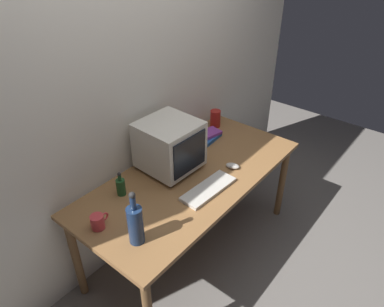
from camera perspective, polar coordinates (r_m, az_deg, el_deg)
The scene contains 11 objects.
ground_plane at distance 3.05m, azimuth 0.00°, elevation -14.79°, with size 6.00×6.00×0.00m, color slate.
back_wall at distance 2.57m, azimuth -8.20°, elevation 9.61°, with size 4.00×0.08×2.50m, color silver.
desk at distance 2.59m, azimuth 0.00°, elevation -4.83°, with size 1.75×0.81×0.75m.
crt_monitor at distance 2.50m, azimuth -3.62°, elevation 1.29°, with size 0.39×0.40×0.37m.
keyboard at distance 2.39m, azimuth 2.66°, elevation -5.71°, with size 0.42×0.15×0.02m, color beige.
computer_mouse at distance 2.61m, azimuth 6.53°, elevation -1.99°, with size 0.06×0.10×0.04m, color beige.
bottle_tall at distance 2.00m, azimuth -9.06°, elevation -11.03°, with size 0.09×0.09×0.35m.
bottle_short at distance 2.37m, azimuth -11.34°, elevation -5.18°, with size 0.06×0.06×0.17m.
book_stack at distance 2.94m, azimuth 2.57°, elevation 2.84°, with size 0.24×0.17×0.05m.
mug at distance 2.18m, azimuth -14.84°, elevation -10.51°, with size 0.12×0.08×0.09m.
metal_canister at distance 3.11m, azimuth 3.76°, elevation 5.61°, with size 0.09×0.09×0.15m, color #A51E19.
Camera 1 is at (-1.58, -1.29, 2.27)m, focal length 33.28 mm.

